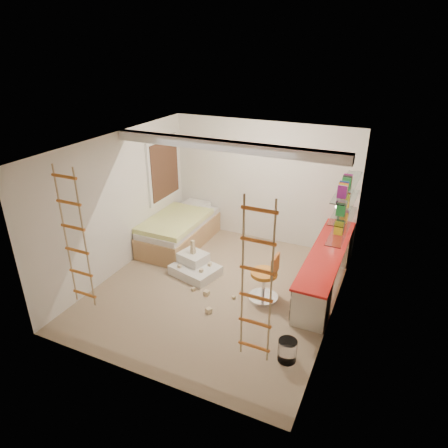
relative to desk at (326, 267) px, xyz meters
The scene contains 15 objects.
floor 1.96m from the desk, 153.35° to the right, with size 4.50×4.50×0.00m, color #958160.
ceiling_beam 2.78m from the desk, 161.89° to the right, with size 4.00×0.18×0.16m, color white.
window_frame 3.91m from the desk, behind, with size 0.06×1.15×1.35m, color white.
window_blind 3.88m from the desk, behind, with size 0.02×1.00×1.20m, color #4C2D1E.
rope_ladder_left 4.18m from the desk, 139.59° to the right, with size 0.41×0.04×2.13m, color orange, non-canonical shape.
rope_ladder_right 2.86m from the desk, 98.00° to the right, with size 0.41×0.04×2.13m, color orange, non-canonical shape.
waste_bin 2.05m from the desk, 92.33° to the right, with size 0.26×0.26×0.33m, color white.
desk is the anchor object (origin of this frame).
shelves 1.14m from the desk, 60.31° to the left, with size 0.25×1.80×0.71m.
bed 3.22m from the desk, behind, with size 1.02×2.00×0.69m.
task_lamp 1.21m from the desk, 92.80° to the left, with size 0.14×0.36×0.57m.
swivel_chair 1.17m from the desk, 136.40° to the right, with size 0.52×0.52×0.87m.
play_platform 2.41m from the desk, 166.33° to the right, with size 0.97×0.83×0.37m.
toy_blocks 2.23m from the desk, 158.62° to the right, with size 1.27×1.15×0.64m.
books 1.26m from the desk, 60.31° to the left, with size 0.14×0.64×0.92m.
Camera 1 is at (2.62, -5.40, 4.04)m, focal length 32.00 mm.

